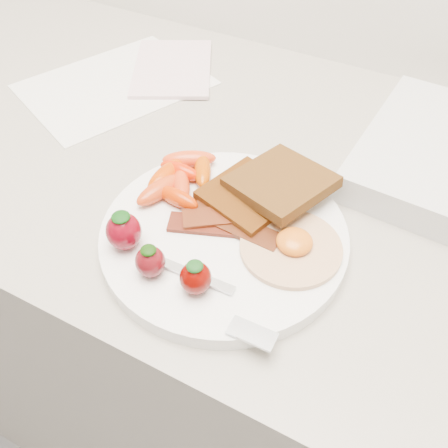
% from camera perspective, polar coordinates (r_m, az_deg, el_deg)
% --- Properties ---
extents(counter, '(2.00, 0.60, 0.90)m').
position_cam_1_polar(counter, '(1.00, 2.62, -13.45)').
color(counter, gray).
rests_on(counter, ground).
extents(plate, '(0.27, 0.27, 0.02)m').
position_cam_1_polar(plate, '(0.55, -0.00, -1.36)').
color(plate, white).
rests_on(plate, counter).
extents(toast_lower, '(0.11, 0.11, 0.01)m').
position_cam_1_polar(toast_lower, '(0.57, 2.87, 3.20)').
color(toast_lower, '#4E1706').
rests_on(toast_lower, plate).
extents(toast_upper, '(0.13, 0.13, 0.02)m').
position_cam_1_polar(toast_upper, '(0.57, 6.51, 4.74)').
color(toast_upper, '#46210A').
rests_on(toast_upper, toast_lower).
extents(fried_egg, '(0.13, 0.13, 0.02)m').
position_cam_1_polar(fried_egg, '(0.52, 7.76, -2.49)').
color(fried_egg, beige).
rests_on(fried_egg, plate).
extents(bacon_strips, '(0.13, 0.09, 0.01)m').
position_cam_1_polar(bacon_strips, '(0.54, 0.49, 0.22)').
color(bacon_strips, '#3D0604').
rests_on(bacon_strips, plate).
extents(baby_carrots, '(0.09, 0.12, 0.02)m').
position_cam_1_polar(baby_carrots, '(0.59, -5.18, 5.33)').
color(baby_carrots, red).
rests_on(baby_carrots, plate).
extents(strawberries, '(0.13, 0.05, 0.05)m').
position_cam_1_polar(strawberries, '(0.50, -8.50, -3.05)').
color(strawberries, '#680411').
rests_on(strawberries, plate).
extents(fork, '(0.17, 0.05, 0.00)m').
position_cam_1_polar(fork, '(0.48, -1.11, -8.47)').
color(fork, silver).
rests_on(fork, plate).
extents(paper_sheet, '(0.29, 0.32, 0.00)m').
position_cam_1_polar(paper_sheet, '(0.82, -12.35, 15.29)').
color(paper_sheet, white).
rests_on(paper_sheet, counter).
extents(notepad, '(0.19, 0.21, 0.01)m').
position_cam_1_polar(notepad, '(0.84, -5.91, 17.34)').
color(notepad, silver).
rests_on(notepad, paper_sheet).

